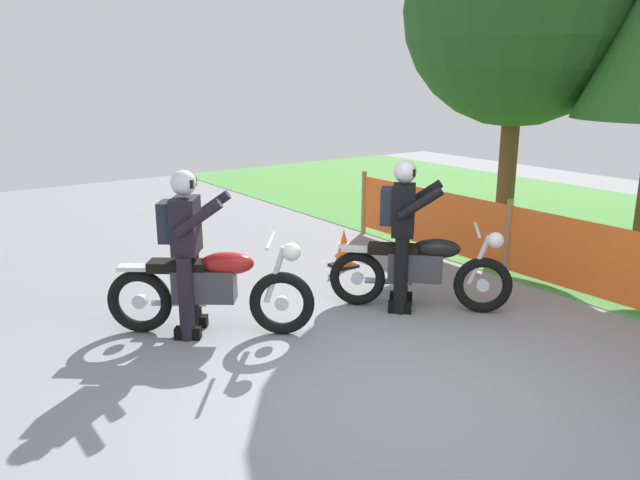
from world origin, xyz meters
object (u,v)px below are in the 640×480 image
(rider_lead, at_px, (186,244))
(traffic_cone, at_px, (344,248))
(rider_trailing, at_px, (402,227))
(motorcycle_lead, at_px, (211,288))
(motorcycle_trailing, at_px, (421,269))

(rider_lead, height_order, traffic_cone, rider_lead)
(rider_trailing, distance_m, traffic_cone, 1.80)
(rider_trailing, xyz_separation_m, traffic_cone, (-1.61, 0.43, -0.69))
(motorcycle_lead, relative_size, motorcycle_trailing, 1.15)
(motorcycle_lead, height_order, traffic_cone, motorcycle_lead)
(motorcycle_lead, xyz_separation_m, rider_lead, (-0.14, -0.18, 0.46))
(rider_lead, bearing_deg, traffic_cone, 55.75)
(motorcycle_lead, distance_m, rider_trailing, 2.19)
(rider_lead, relative_size, rider_trailing, 1.00)
(motorcycle_trailing, relative_size, rider_lead, 0.90)
(motorcycle_trailing, bearing_deg, rider_trailing, -179.49)
(motorcycle_trailing, relative_size, rider_trailing, 0.90)
(motorcycle_trailing, height_order, rider_trailing, rider_trailing)
(rider_lead, distance_m, rider_trailing, 2.36)
(motorcycle_lead, bearing_deg, traffic_cone, 59.79)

